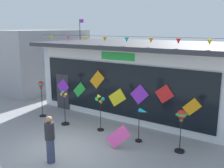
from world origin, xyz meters
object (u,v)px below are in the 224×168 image
(wind_spinner_center_right, at_px, (142,120))
(kite_shop_building, at_px, (145,75))
(wind_spinner_center_left, at_px, (100,106))
(wind_spinner_far_left, at_px, (41,90))
(wind_spinner_right, at_px, (181,121))
(display_kite_on_ground, at_px, (118,137))
(wind_spinner_left, at_px, (64,109))
(person_near_camera, at_px, (50,139))

(wind_spinner_center_right, bearing_deg, kite_shop_building, 115.33)
(wind_spinner_center_left, bearing_deg, wind_spinner_far_left, -177.58)
(wind_spinner_center_left, bearing_deg, wind_spinner_right, 0.51)
(wind_spinner_far_left, distance_m, display_kite_on_ground, 5.45)
(wind_spinner_left, relative_size, wind_spinner_center_right, 1.17)
(wind_spinner_center_left, distance_m, wind_spinner_right, 3.69)
(wind_spinner_center_right, height_order, display_kite_on_ground, wind_spinner_center_right)
(wind_spinner_center_right, relative_size, wind_spinner_right, 0.86)
(wind_spinner_left, relative_size, person_near_camera, 0.99)
(wind_spinner_center_right, relative_size, display_kite_on_ground, 1.56)
(wind_spinner_center_right, bearing_deg, wind_spinner_center_left, 179.05)
(wind_spinner_far_left, xyz_separation_m, wind_spinner_center_left, (3.66, 0.15, -0.26))
(wind_spinner_center_right, xyz_separation_m, display_kite_on_ground, (-0.47, -1.00, -0.47))
(kite_shop_building, relative_size, wind_spinner_left, 6.44)
(wind_spinner_center_left, relative_size, person_near_camera, 1.01)
(kite_shop_building, relative_size, person_near_camera, 6.41)
(wind_spinner_center_left, bearing_deg, kite_shop_building, 89.86)
(wind_spinner_center_left, bearing_deg, wind_spinner_left, -169.24)
(wind_spinner_left, height_order, wind_spinner_center_right, wind_spinner_left)
(kite_shop_building, height_order, wind_spinner_left, kite_shop_building)
(wind_spinner_center_right, distance_m, wind_spinner_right, 1.61)
(kite_shop_building, relative_size, wind_spinner_center_left, 6.37)
(person_near_camera, distance_m, display_kite_on_ground, 2.60)
(wind_spinner_center_right, distance_m, display_kite_on_ground, 1.19)
(wind_spinner_far_left, relative_size, wind_spinner_center_right, 1.33)
(kite_shop_building, distance_m, wind_spinner_right, 5.74)
(wind_spinner_far_left, relative_size, display_kite_on_ground, 2.08)
(kite_shop_building, height_order, wind_spinner_center_right, kite_shop_building)
(wind_spinner_left, xyz_separation_m, person_near_camera, (2.11, -2.85, 0.07))
(wind_spinner_center_left, relative_size, wind_spinner_right, 1.02)
(wind_spinner_right, relative_size, display_kite_on_ground, 1.81)
(kite_shop_building, bearing_deg, display_kite_on_ground, -73.29)
(kite_shop_building, xyz_separation_m, wind_spinner_right, (3.68, -4.35, -0.68))
(kite_shop_building, relative_size, display_kite_on_ground, 11.80)
(wind_spinner_center_left, xyz_separation_m, display_kite_on_ground, (1.64, -1.03, -0.66))
(wind_spinner_left, bearing_deg, wind_spinner_center_right, 4.58)
(wind_spinner_center_left, height_order, wind_spinner_right, wind_spinner_center_left)
(wind_spinner_center_left, distance_m, person_near_camera, 3.23)
(wind_spinner_right, bearing_deg, wind_spinner_center_left, -179.49)
(wind_spinner_left, bearing_deg, kite_shop_building, 68.53)
(wind_spinner_far_left, bearing_deg, wind_spinner_left, -6.22)
(wind_spinner_right, height_order, person_near_camera, person_near_camera)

